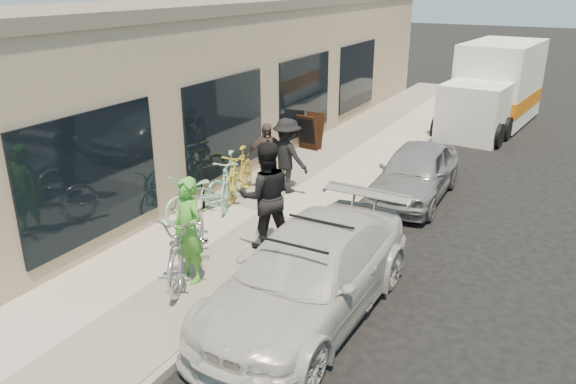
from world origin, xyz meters
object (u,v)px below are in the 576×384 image
at_px(woman_rider, 188,230).
at_px(cruiser_bike_b, 197,195).
at_px(sandwich_board, 310,131).
at_px(tandem_bike, 188,240).
at_px(cruiser_bike_c, 239,173).
at_px(bystander_a, 287,156).
at_px(man_standing, 266,196).
at_px(cruiser_bike_a, 229,179).
at_px(bystander_b, 266,157).
at_px(moving_truck, 494,90).
at_px(sedan_silver, 416,172).
at_px(bike_rack, 214,181).
at_px(sedan_white, 309,274).

xyz_separation_m(woman_rider, cruiser_bike_b, (-1.51, 2.17, -0.41)).
relative_size(sandwich_board, tandem_bike, 0.44).
distance_m(cruiser_bike_c, bystander_a, 1.15).
height_order(sandwich_board, man_standing, man_standing).
relative_size(tandem_bike, cruiser_bike_a, 1.26).
bearing_deg(cruiser_bike_a, cruiser_bike_b, -128.07).
height_order(woman_rider, cruiser_bike_c, woman_rider).
bearing_deg(sandwich_board, cruiser_bike_b, -81.95).
bearing_deg(bystander_b, sandwich_board, 57.91).
bearing_deg(bystander_b, moving_truck, 28.46).
height_order(sandwich_board, woman_rider, woman_rider).
height_order(sedan_silver, woman_rider, woman_rider).
bearing_deg(tandem_bike, cruiser_bike_a, 86.72).
xyz_separation_m(cruiser_bike_c, bystander_a, (0.80, 0.76, 0.32)).
height_order(bike_rack, woman_rider, woman_rider).
bearing_deg(sandwich_board, bike_rack, -81.91).
height_order(bike_rack, sedan_silver, sedan_silver).
relative_size(sandwich_board, man_standing, 0.51).
relative_size(sandwich_board, cruiser_bike_a, 0.55).
xyz_separation_m(sedan_silver, cruiser_bike_b, (-3.54, -3.49, -0.01)).
bearing_deg(sedan_silver, tandem_bike, -113.06).
bearing_deg(cruiser_bike_b, woman_rider, -48.66).
height_order(sandwich_board, bystander_b, bystander_b).
xyz_separation_m(sedan_silver, cruiser_bike_a, (-3.32, -2.62, 0.08)).
bearing_deg(bystander_a, sedan_silver, -138.58).
distance_m(cruiser_bike_b, cruiser_bike_c, 1.36).
height_order(bike_rack, bystander_a, bystander_a).
relative_size(sandwich_board, cruiser_bike_b, 0.58).
bearing_deg(cruiser_bike_b, man_standing, -9.37).
bearing_deg(cruiser_bike_a, sandwich_board, 70.03).
bearing_deg(cruiser_bike_c, bike_rack, -117.04).
bearing_deg(woman_rider, cruiser_bike_c, 127.96).
bearing_deg(moving_truck, bystander_b, -104.04).
xyz_separation_m(man_standing, cruiser_bike_c, (-1.83, 1.92, -0.45)).
xyz_separation_m(moving_truck, tandem_bike, (-2.50, -13.47, -0.47)).
distance_m(sandwich_board, bystander_b, 3.53).
xyz_separation_m(moving_truck, woman_rider, (-2.34, -13.62, -0.21)).
height_order(tandem_bike, cruiser_bike_c, tandem_bike).
height_order(tandem_bike, man_standing, man_standing).
height_order(sedan_white, woman_rider, woman_rider).
bearing_deg(cruiser_bike_b, cruiser_bike_c, 90.07).
distance_m(sandwich_board, man_standing, 6.40).
xyz_separation_m(woman_rider, bystander_a, (-0.55, 4.28, -0.01)).
bearing_deg(bystander_b, tandem_bike, -119.69).
bearing_deg(bike_rack, bystander_b, 69.82).
height_order(cruiser_bike_a, cruiser_bike_c, cruiser_bike_a).
distance_m(man_standing, bystander_b, 2.97).
relative_size(tandem_bike, bystander_b, 1.46).
xyz_separation_m(bike_rack, tandem_bike, (1.37, -2.66, 0.05)).
bearing_deg(man_standing, tandem_bike, 27.38).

